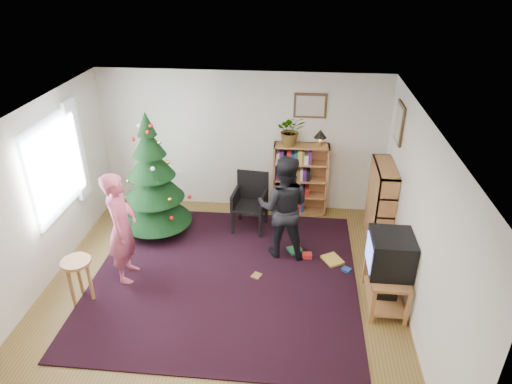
# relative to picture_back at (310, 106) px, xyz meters

# --- Properties ---
(floor) EXTENTS (5.00, 5.00, 0.00)m
(floor) POSITION_rel_picture_back_xyz_m (-1.15, -2.48, -1.95)
(floor) COLOR brown
(floor) RESTS_ON ground
(ceiling) EXTENTS (5.00, 5.00, 0.00)m
(ceiling) POSITION_rel_picture_back_xyz_m (-1.15, -2.48, 0.55)
(ceiling) COLOR white
(ceiling) RESTS_ON wall_back
(wall_back) EXTENTS (5.00, 0.02, 2.50)m
(wall_back) POSITION_rel_picture_back_xyz_m (-1.15, 0.02, -0.70)
(wall_back) COLOR silver
(wall_back) RESTS_ON floor
(wall_front) EXTENTS (5.00, 0.02, 2.50)m
(wall_front) POSITION_rel_picture_back_xyz_m (-1.15, -4.97, -0.70)
(wall_front) COLOR silver
(wall_front) RESTS_ON floor
(wall_left) EXTENTS (0.02, 5.00, 2.50)m
(wall_left) POSITION_rel_picture_back_xyz_m (-3.65, -2.48, -0.70)
(wall_left) COLOR silver
(wall_left) RESTS_ON floor
(wall_right) EXTENTS (0.02, 5.00, 2.50)m
(wall_right) POSITION_rel_picture_back_xyz_m (1.35, -2.48, -0.70)
(wall_right) COLOR silver
(wall_right) RESTS_ON floor
(rug) EXTENTS (3.80, 3.60, 0.02)m
(rug) POSITION_rel_picture_back_xyz_m (-1.15, -2.17, -1.94)
(rug) COLOR black
(rug) RESTS_ON floor
(window_pane) EXTENTS (0.04, 1.20, 1.40)m
(window_pane) POSITION_rel_picture_back_xyz_m (-3.62, -1.88, -0.45)
(window_pane) COLOR silver
(window_pane) RESTS_ON wall_left
(curtain) EXTENTS (0.06, 0.35, 1.60)m
(curtain) POSITION_rel_picture_back_xyz_m (-3.58, -1.18, -0.45)
(curtain) COLOR white
(curtain) RESTS_ON wall_left
(picture_back) EXTENTS (0.55, 0.03, 0.42)m
(picture_back) POSITION_rel_picture_back_xyz_m (0.00, 0.00, 0.00)
(picture_back) COLOR #4C3319
(picture_back) RESTS_ON wall_back
(picture_right) EXTENTS (0.03, 0.50, 0.60)m
(picture_right) POSITION_rel_picture_back_xyz_m (1.33, -0.73, 0.00)
(picture_right) COLOR #4C3319
(picture_right) RESTS_ON wall_right
(christmas_tree) EXTENTS (1.17, 1.17, 2.11)m
(christmas_tree) POSITION_rel_picture_back_xyz_m (-2.47, -1.06, -1.07)
(christmas_tree) COLOR #3F2816
(christmas_tree) RESTS_ON rug
(bookshelf_back) EXTENTS (0.95, 0.30, 1.30)m
(bookshelf_back) POSITION_rel_picture_back_xyz_m (-0.11, -0.14, -1.29)
(bookshelf_back) COLOR #A96C3C
(bookshelf_back) RESTS_ON floor
(bookshelf_right) EXTENTS (0.30, 0.95, 1.30)m
(bookshelf_right) POSITION_rel_picture_back_xyz_m (1.19, -0.88, -1.29)
(bookshelf_right) COLOR #A96C3C
(bookshelf_right) RESTS_ON floor
(tv_stand) EXTENTS (0.49, 0.87, 0.55)m
(tv_stand) POSITION_rel_picture_back_xyz_m (1.07, -2.49, -1.63)
(tv_stand) COLOR #A96C3C
(tv_stand) RESTS_ON floor
(crt_tv) EXTENTS (0.55, 0.59, 0.52)m
(crt_tv) POSITION_rel_picture_back_xyz_m (1.07, -2.49, -1.14)
(crt_tv) COLOR black
(crt_tv) RESTS_ON tv_stand
(armchair) EXTENTS (0.60, 0.60, 0.98)m
(armchair) POSITION_rel_picture_back_xyz_m (-0.93, -0.72, -1.42)
(armchair) COLOR black
(armchair) RESTS_ON rug
(stool) EXTENTS (0.39, 0.39, 0.65)m
(stool) POSITION_rel_picture_back_xyz_m (-3.00, -2.83, -1.45)
(stool) COLOR #A96C3C
(stool) RESTS_ON floor
(person_standing) EXTENTS (0.45, 0.64, 1.67)m
(person_standing) POSITION_rel_picture_back_xyz_m (-2.55, -2.28, -1.12)
(person_standing) COLOR #B44860
(person_standing) RESTS_ON rug
(person_by_chair) EXTENTS (0.85, 0.69, 1.65)m
(person_by_chair) POSITION_rel_picture_back_xyz_m (-0.35, -1.48, -1.12)
(person_by_chair) COLOR black
(person_by_chair) RESTS_ON rug
(potted_plant) EXTENTS (0.53, 0.49, 0.52)m
(potted_plant) POSITION_rel_picture_back_xyz_m (-0.31, -0.14, -0.39)
(potted_plant) COLOR gray
(potted_plant) RESTS_ON bookshelf_back
(table_lamp) EXTENTS (0.21, 0.21, 0.29)m
(table_lamp) POSITION_rel_picture_back_xyz_m (0.19, -0.14, -0.46)
(table_lamp) COLOR #A57F33
(table_lamp) RESTS_ON bookshelf_back
(floor_clutter) EXTENTS (1.52, 0.88, 0.08)m
(floor_clutter) POSITION_rel_picture_back_xyz_m (0.05, -1.74, -1.91)
(floor_clutter) COLOR #A51E19
(floor_clutter) RESTS_ON rug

